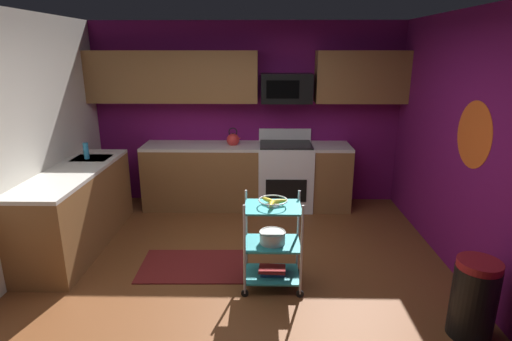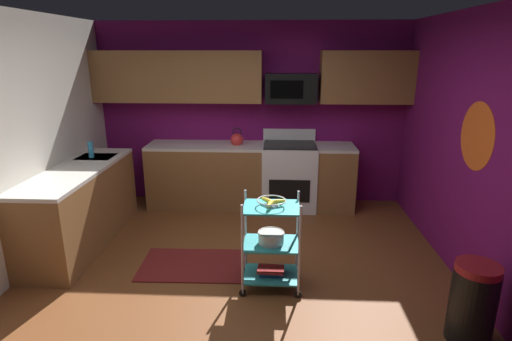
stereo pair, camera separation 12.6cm
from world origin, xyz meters
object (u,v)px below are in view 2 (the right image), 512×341
fruit_bowl (272,202)px  mixing_bowl_large (271,237)px  book_stack (271,271)px  kettle (237,139)px  oven_range (289,175)px  microwave (291,88)px  rolling_cart (271,244)px  dish_soap_bottle (91,150)px  trash_can (473,303)px

fruit_bowl → mixing_bowl_large: fruit_bowl is taller
book_stack → fruit_bowl: bearing=176.4°
fruit_bowl → kettle: 2.18m
oven_range → book_stack: size_ratio=4.14×
microwave → mixing_bowl_large: microwave is taller
rolling_cart → book_stack: 0.29m
kettle → oven_range: bearing=0.3°
kettle → microwave: bearing=8.3°
dish_soap_bottle → trash_can: size_ratio=0.30×
rolling_cart → mixing_bowl_large: 0.07m
oven_range → fruit_bowl: size_ratio=4.04×
oven_range → microwave: bearing=90.3°
oven_range → mixing_bowl_large: bearing=-96.1°
dish_soap_bottle → mixing_bowl_large: bearing=-30.1°
mixing_bowl_large → kettle: kettle is taller
rolling_cart → dish_soap_bottle: size_ratio=4.57×
fruit_bowl → book_stack: size_ratio=1.02×
rolling_cart → mixing_bowl_large: size_ratio=3.63×
dish_soap_bottle → trash_can: dish_soap_bottle is taller
rolling_cart → dish_soap_bottle: (-2.27, 1.31, 0.57)m
oven_range → dish_soap_bottle: 2.67m
oven_range → dish_soap_bottle: bearing=-162.2°
microwave → trash_can: size_ratio=1.06×
oven_range → rolling_cart: oven_range is taller
rolling_cart → trash_can: 1.72m
mixing_bowl_large → oven_range: bearing=83.9°
mixing_bowl_large → kettle: bearing=103.7°
dish_soap_bottle → kettle: bearing=24.5°
microwave → mixing_bowl_large: bearing=-95.8°
microwave → kettle: bearing=-171.7°
microwave → kettle: microwave is taller
fruit_bowl → oven_range: bearing=83.9°
oven_range → trash_can: bearing=-64.3°
rolling_cart → book_stack: size_ratio=3.44×
microwave → book_stack: bearing=-95.8°
microwave → kettle: (-0.74, -0.11, -0.70)m
book_stack → kettle: kettle is taller
fruit_bowl → trash_can: size_ratio=0.41×
dish_soap_bottle → book_stack: bearing=-30.1°
mixing_bowl_large → trash_can: 1.73m
book_stack → dish_soap_bottle: size_ratio=1.33×
oven_range → trash_can: size_ratio=1.67×
rolling_cart → mixing_bowl_large: bearing=180.0°
oven_range → book_stack: 2.15m
book_stack → trash_can: 1.72m
fruit_bowl → dish_soap_bottle: dish_soap_bottle is taller
fruit_bowl → book_stack: fruit_bowl is taller
mixing_bowl_large → dish_soap_bottle: dish_soap_bottle is taller
microwave → rolling_cart: size_ratio=0.77×
microwave → kettle: size_ratio=2.65×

